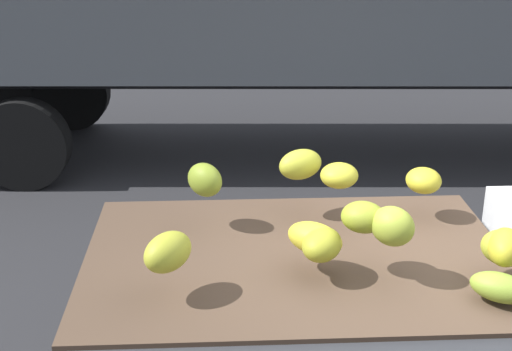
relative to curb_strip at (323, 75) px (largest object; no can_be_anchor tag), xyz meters
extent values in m
cube|color=gray|center=(0.00, 0.00, 0.00)|extent=(80.00, 0.80, 0.16)
cube|color=white|center=(-0.92, -9.32, 0.50)|extent=(2.71, 1.92, 0.08)
cube|color=white|center=(-0.97, -8.46, 0.76)|extent=(2.61, 0.20, 0.44)
cube|color=white|center=(0.36, -9.24, 0.76)|extent=(0.15, 1.77, 0.44)
cube|color=white|center=(-2.20, -9.39, 0.76)|extent=(0.15, 1.77, 0.44)
cube|color=#B21914|center=(-0.97, -8.43, 0.72)|extent=(2.51, 0.16, 0.07)
cube|color=brown|center=(-0.92, -9.32, 0.99)|extent=(2.84, 2.04, 0.03)
ellipsoid|color=#9AAB32|center=(-0.38, -9.63, 1.36)|extent=(0.35, 0.36, 0.24)
ellipsoid|color=olive|center=(-0.53, -9.52, 1.37)|extent=(0.34, 0.32, 0.19)
ellipsoid|color=olive|center=(0.20, -9.90, 1.11)|extent=(0.39, 0.35, 0.16)
ellipsoid|color=gold|center=(0.00, -8.72, 1.29)|extent=(0.28, 0.30, 0.18)
ellipsoid|color=gold|center=(-0.87, -8.67, 1.40)|extent=(0.40, 0.37, 0.21)
ellipsoid|color=gold|center=(-0.82, -9.53, 1.23)|extent=(0.43, 0.41, 0.19)
ellipsoid|color=olive|center=(-1.54, -8.89, 1.36)|extent=(0.34, 0.35, 0.23)
ellipsoid|color=#A7A729|center=(-0.79, -9.61, 1.23)|extent=(0.33, 0.37, 0.19)
ellipsoid|color=gold|center=(-1.68, -9.83, 1.29)|extent=(0.36, 0.40, 0.22)
ellipsoid|color=#A1A82C|center=(0.31, -9.61, 1.21)|extent=(0.37, 0.36, 0.22)
ellipsoid|color=gold|center=(0.29, -9.65, 1.24)|extent=(0.29, 0.37, 0.21)
ellipsoid|color=gold|center=(-0.61, -8.85, 1.38)|extent=(0.37, 0.37, 0.17)
cylinder|color=black|center=(-1.28, -8.49, 0.24)|extent=(0.65, 0.24, 0.64)
cube|color=black|center=(-0.36, -4.26, 1.02)|extent=(11.04, 0.49, 0.30)
cylinder|color=black|center=(-3.97, -3.09, 0.46)|extent=(1.08, 0.31, 1.08)
cylinder|color=black|center=(-3.95, -5.49, 0.46)|extent=(1.08, 0.31, 1.08)
cylinder|color=black|center=(-5.05, -3.10, 0.46)|extent=(1.08, 0.31, 1.08)
camera|label=1|loc=(-1.14, -13.47, 3.17)|focal=50.58mm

